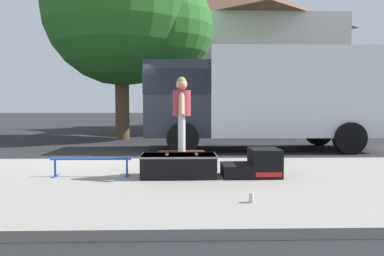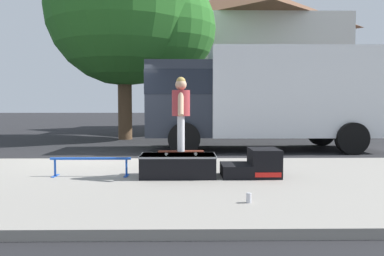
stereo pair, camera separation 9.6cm
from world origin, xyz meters
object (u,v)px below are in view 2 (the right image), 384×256
at_px(grind_rail, 91,162).
at_px(box_truck, 260,95).
at_px(skate_box, 178,165).
at_px(skater_kid, 181,108).
at_px(street_tree_main, 133,13).
at_px(soda_can, 249,198).
at_px(kicker_ramp, 255,165).
at_px(skateboard, 181,152).

relative_size(grind_rail, box_truck, 0.20).
bearing_deg(skate_box, grind_rail, 177.38).
bearing_deg(skater_kid, box_truck, 64.85).
bearing_deg(skater_kid, street_tree_main, 103.34).
height_order(grind_rail, soda_can, grind_rail).
height_order(skate_box, kicker_ramp, kicker_ramp).
relative_size(kicker_ramp, skater_kid, 0.78).
xyz_separation_m(skate_box, kicker_ramp, (1.35, -0.00, -0.01)).
xyz_separation_m(grind_rail, box_truck, (3.93, 4.89, 1.33)).
bearing_deg(soda_can, grind_rail, 143.73).
height_order(kicker_ramp, grind_rail, kicker_ramp).
height_order(skate_box, skateboard, skateboard).
distance_m(kicker_ramp, box_truck, 5.26).
height_order(grind_rail, skateboard, skateboard).
distance_m(kicker_ramp, skater_kid, 1.64).
height_order(grind_rail, skater_kid, skater_kid).
bearing_deg(soda_can, kicker_ramp, 76.78).
height_order(soda_can, street_tree_main, street_tree_main).
xyz_separation_m(skate_box, skateboard, (0.05, -0.04, 0.24)).
xyz_separation_m(skateboard, street_tree_main, (-2.06, 8.68, 4.53)).
relative_size(skate_box, street_tree_main, 0.16).
bearing_deg(skater_kid, kicker_ramp, 1.74).
relative_size(skate_box, skateboard, 1.66).
bearing_deg(soda_can, box_truck, 77.69).
distance_m(skate_box, soda_can, 1.98).
bearing_deg(skateboard, kicker_ramp, 1.74).
distance_m(skateboard, skater_kid, 0.76).
bearing_deg(skater_kid, skate_box, 142.66).
height_order(skater_kid, box_truck, box_truck).
relative_size(skater_kid, box_truck, 0.18).
bearing_deg(skateboard, box_truck, 64.85).
bearing_deg(skater_kid, skateboard, 0.00).
bearing_deg(soda_can, skater_kid, 117.48).
bearing_deg(skater_kid, soda_can, -62.52).
xyz_separation_m(skate_box, box_truck, (2.40, 4.96, 1.37)).
relative_size(soda_can, box_truck, 0.02).
xyz_separation_m(skate_box, skater_kid, (0.05, -0.04, 0.99)).
relative_size(grind_rail, street_tree_main, 0.17).
relative_size(soda_can, street_tree_main, 0.02).
xyz_separation_m(skateboard, skater_kid, (-0.00, 0.00, 0.76)).
distance_m(soda_can, box_truck, 7.03).
xyz_separation_m(kicker_ramp, box_truck, (1.05, 4.96, 1.38)).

